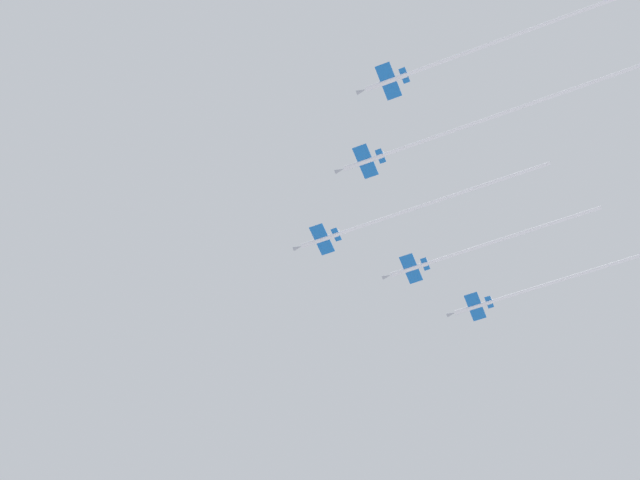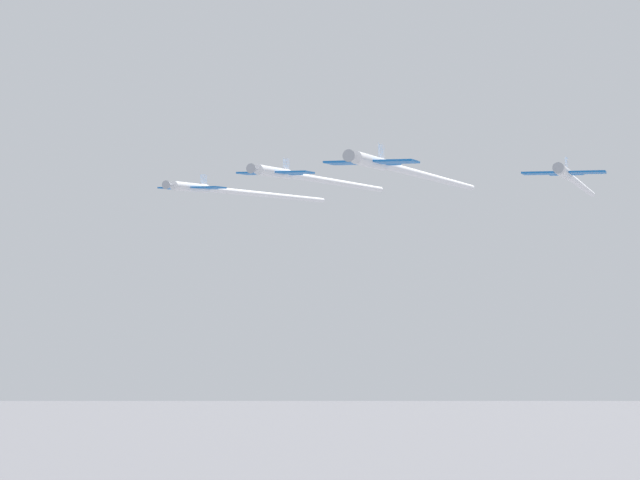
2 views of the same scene
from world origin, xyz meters
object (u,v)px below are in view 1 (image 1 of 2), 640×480
Objects in this scene: jet_starboard_outer at (543,286)px; jet_lead at (392,216)px; jet_starboard_inner at (466,251)px; jet_port_outer at (483,47)px; jet_port_inner at (455,130)px.

jet_lead is at bearing 139.30° from jet_starboard_outer.
jet_lead is at bearing 140.84° from jet_starboard_inner.
jet_lead is at bearing 44.51° from jet_port_outer.
jet_starboard_inner reaches higher than jet_starboard_outer.
jet_port_inner is 44.64m from jet_starboard_outer.
jet_port_inner is 1.29× the size of jet_starboard_inner.
jet_port_outer is at bearing -144.72° from jet_port_inner.
jet_port_outer is 1.14× the size of jet_starboard_outer.
jet_starboard_inner is at bearing -39.16° from jet_lead.
jet_lead is 0.90× the size of jet_port_inner.
jet_port_outer reaches higher than jet_starboard_outer.
jet_starboard_inner reaches higher than jet_port_inner.
jet_starboard_inner is at bearing 21.00° from jet_port_outer.
jet_port_outer is (18.00, 0.78, 0.90)m from jet_port_inner.
jet_port_outer is at bearing -159.00° from jet_starboard_inner.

